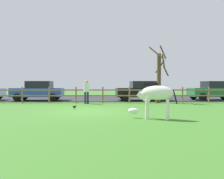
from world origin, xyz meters
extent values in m
plane|color=#3D7528|center=(0.00, 0.00, 0.00)|extent=(60.00, 60.00, 0.00)
cube|color=#2D2D33|center=(0.00, 9.30, 0.03)|extent=(28.00, 7.40, 0.05)
cylinder|color=olive|center=(-5.16, 5.00, 0.59)|extent=(0.11, 0.11, 1.17)
cylinder|color=olive|center=(-3.21, 5.00, 0.59)|extent=(0.11, 0.11, 1.17)
cylinder|color=olive|center=(-1.26, 5.00, 0.59)|extent=(0.11, 0.11, 1.17)
cylinder|color=olive|center=(0.69, 5.00, 0.59)|extent=(0.11, 0.11, 1.17)
cylinder|color=olive|center=(2.64, 5.00, 0.59)|extent=(0.11, 0.11, 1.17)
cylinder|color=olive|center=(4.58, 5.00, 0.59)|extent=(0.11, 0.11, 1.17)
cylinder|color=olive|center=(6.53, 5.00, 0.59)|extent=(0.11, 0.11, 1.17)
cylinder|color=olive|center=(8.48, 5.00, 0.59)|extent=(0.11, 0.11, 1.17)
cube|color=olive|center=(-0.29, 5.00, 0.53)|extent=(21.43, 0.06, 0.09)
cube|color=olive|center=(-0.29, 5.00, 0.94)|extent=(21.43, 0.06, 0.09)
cylinder|color=#513A23|center=(4.80, 5.00, 1.80)|extent=(0.29, 0.29, 3.59)
cylinder|color=#513A23|center=(5.02, 4.75, 3.67)|extent=(0.64, 0.57, 0.93)
cylinder|color=#513A23|center=(4.93, 5.29, 2.67)|extent=(0.68, 0.40, 0.95)
cylinder|color=#513A23|center=(5.22, 4.72, 2.32)|extent=(0.67, 0.95, 0.74)
cylinder|color=#513A23|center=(4.46, 4.62, 3.64)|extent=(0.88, 0.80, 0.91)
cylinder|color=#513A23|center=(5.08, 4.86, 3.04)|extent=(0.42, 0.68, 0.93)
ellipsoid|color=white|center=(3.03, -2.56, 1.03)|extent=(1.33, 0.84, 0.56)
cylinder|color=white|center=(2.60, -2.57, 0.39)|extent=(0.11, 0.11, 0.78)
cylinder|color=white|center=(2.69, -2.30, 0.39)|extent=(0.11, 0.11, 0.78)
cylinder|color=white|center=(3.36, -2.81, 0.39)|extent=(0.11, 0.11, 0.78)
cylinder|color=white|center=(3.45, -2.55, 0.39)|extent=(0.11, 0.11, 0.78)
cylinder|color=white|center=(2.52, -2.40, 0.84)|extent=(0.63, 0.41, 0.51)
ellipsoid|color=white|center=(2.12, -2.27, 0.28)|extent=(0.48, 0.32, 0.24)
cube|color=black|center=(2.79, -2.48, 1.35)|extent=(0.55, 0.21, 0.12)
cylinder|color=black|center=(3.66, -2.76, 0.88)|extent=(0.20, 0.11, 0.54)
cylinder|color=black|center=(-0.77, 0.99, 0.03)|extent=(0.01, 0.01, 0.06)
cylinder|color=black|center=(-0.77, 0.95, 0.03)|extent=(0.01, 0.01, 0.06)
ellipsoid|color=black|center=(-0.77, 0.97, 0.12)|extent=(0.18, 0.10, 0.12)
sphere|color=black|center=(-0.68, 0.97, 0.17)|extent=(0.07, 0.07, 0.07)
cube|color=#2D4CAD|center=(-4.63, 6.89, 0.70)|extent=(4.06, 1.86, 0.70)
cube|color=black|center=(-4.48, 6.90, 1.33)|extent=(1.96, 1.64, 0.56)
cylinder|color=black|center=(-5.95, 5.99, 0.35)|extent=(0.61, 0.20, 0.60)
cylinder|color=black|center=(-6.01, 7.69, 0.35)|extent=(0.61, 0.20, 0.60)
cylinder|color=black|center=(-3.25, 6.09, 0.35)|extent=(0.61, 0.20, 0.60)
cylinder|color=black|center=(-3.32, 7.79, 0.35)|extent=(0.61, 0.20, 0.60)
cube|color=black|center=(3.74, 6.87, 0.70)|extent=(4.12, 2.01, 0.70)
cube|color=black|center=(3.89, 6.88, 1.33)|extent=(2.02, 1.71, 0.56)
cylinder|color=black|center=(2.46, 5.92, 0.35)|extent=(0.61, 0.23, 0.60)
cylinder|color=black|center=(2.33, 7.61, 0.35)|extent=(0.61, 0.23, 0.60)
cylinder|color=black|center=(5.15, 6.13, 0.35)|extent=(0.61, 0.23, 0.60)
cylinder|color=black|center=(5.02, 7.82, 0.35)|extent=(0.61, 0.23, 0.60)
cube|color=#236B38|center=(9.88, 7.20, 0.70)|extent=(4.09, 1.93, 0.70)
cube|color=black|center=(10.03, 7.21, 1.33)|extent=(1.99, 1.67, 0.56)
cylinder|color=black|center=(8.58, 6.28, 0.35)|extent=(0.61, 0.21, 0.60)
cylinder|color=black|center=(8.48, 7.97, 0.35)|extent=(0.61, 0.21, 0.60)
cylinder|color=black|center=(11.18, 8.13, 0.35)|extent=(0.61, 0.21, 0.60)
cylinder|color=#232847|center=(-0.51, 4.26, 0.41)|extent=(0.14, 0.14, 0.82)
cylinder|color=#232847|center=(-0.34, 4.30, 0.41)|extent=(0.14, 0.14, 0.82)
cube|color=silver|center=(-0.43, 4.28, 1.11)|extent=(0.40, 0.30, 0.58)
sphere|color=tan|center=(-0.43, 4.28, 1.53)|extent=(0.22, 0.22, 0.22)
camera|label=1|loc=(1.13, -11.22, 1.37)|focal=35.72mm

